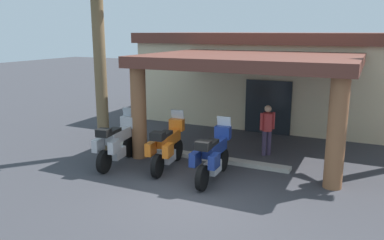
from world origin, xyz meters
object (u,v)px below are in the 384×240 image
motel_building (283,76)px  motorcycle_blue (213,156)px  palm_tree_roadside (98,27)px  motorcycle_silver (116,142)px  motorcycle_orange (167,146)px  pedestrian (267,127)px

motel_building → motorcycle_blue: bearing=-90.5°
motel_building → palm_tree_roadside: bearing=-119.5°
motorcycle_silver → motorcycle_orange: (1.55, 0.36, 0.00)m
motorcycle_blue → pedestrian: size_ratio=1.34×
motorcycle_silver → motorcycle_blue: same height
motorcycle_silver → pedestrian: pedestrian is taller
motorcycle_silver → palm_tree_roadside: size_ratio=0.37×
motorcycle_orange → pedestrian: pedestrian is taller
pedestrian → palm_tree_roadside: size_ratio=0.28×
motel_building → motorcycle_blue: motel_building is taller
motorcycle_blue → palm_tree_roadside: bearing=79.7°
motel_building → motorcycle_blue: (0.05, -8.08, -1.31)m
motel_building → pedestrian: (0.77, -5.29, -1.05)m
motorcycle_silver → motorcycle_orange: bearing=-84.6°
motel_building → motorcycle_silver: motel_building is taller
motorcycle_silver → motel_building: bearing=-28.2°
palm_tree_roadside → motorcycle_blue: bearing=-8.2°
motorcycle_orange → palm_tree_roadside: 4.27m
motorcycle_blue → motorcycle_silver: bearing=89.6°
motorcycle_orange → motorcycle_silver: bearing=95.6°
pedestrian → motorcycle_silver: bearing=81.7°
motel_building → motorcycle_orange: bearing=-101.7°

